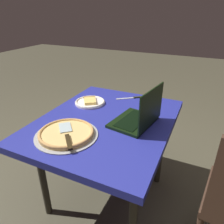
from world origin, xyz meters
TOP-DOWN VIEW (x-y plane):
  - ground_plane at (0.00, 0.00)m, footprint 12.00×12.00m
  - dining_table at (0.00, 0.00)m, footprint 1.05×0.85m
  - laptop at (0.02, -0.22)m, footprint 0.34×0.28m
  - pizza_plate at (0.18, 0.23)m, footprint 0.23×0.23m
  - pizza_tray at (-0.28, 0.12)m, footprint 0.37×0.37m
  - table_knife at (0.43, -0.05)m, footprint 0.16×0.21m

SIDE VIEW (x-z plane):
  - ground_plane at x=0.00m, z-range 0.00..0.00m
  - dining_table at x=0.00m, z-range 0.28..0.99m
  - table_knife at x=0.43m, z-range 0.70..0.71m
  - pizza_plate at x=0.18m, z-range 0.70..0.74m
  - pizza_tray at x=-0.28m, z-range 0.70..0.74m
  - laptop at x=0.02m, z-range 0.63..0.89m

